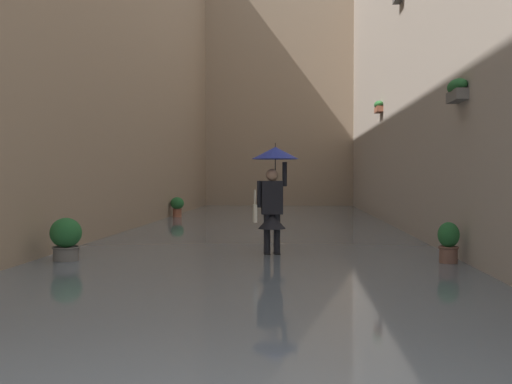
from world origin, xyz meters
The scene contains 8 objects.
ground_plane centered at (0.00, -13.54, 0.00)m, with size 67.69×67.69×0.00m, color slate.
flood_water centered at (0.00, -13.54, 0.04)m, with size 7.92×33.08×0.09m, color slate.
building_facade_left centered at (-4.46, -13.53, 5.33)m, with size 2.04×31.08×10.66m.
building_facade_far centered at (0.00, -27.98, 6.62)m, with size 10.72×1.80×13.25m, color gray.
person_wading centered at (-0.40, -8.73, 1.37)m, with size 0.85×0.85×2.10m.
potted_plant_mid_right centered at (3.29, -18.59, 0.46)m, with size 0.47×0.47×0.78m.
potted_plant_far_right centered at (3.02, -7.65, 0.43)m, with size 0.52×0.52×0.80m.
potted_plant_near_left centered at (-3.29, -7.77, 0.40)m, with size 0.35×0.35×0.75m.
Camera 1 is at (-0.81, 2.24, 1.49)m, focal length 42.70 mm.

